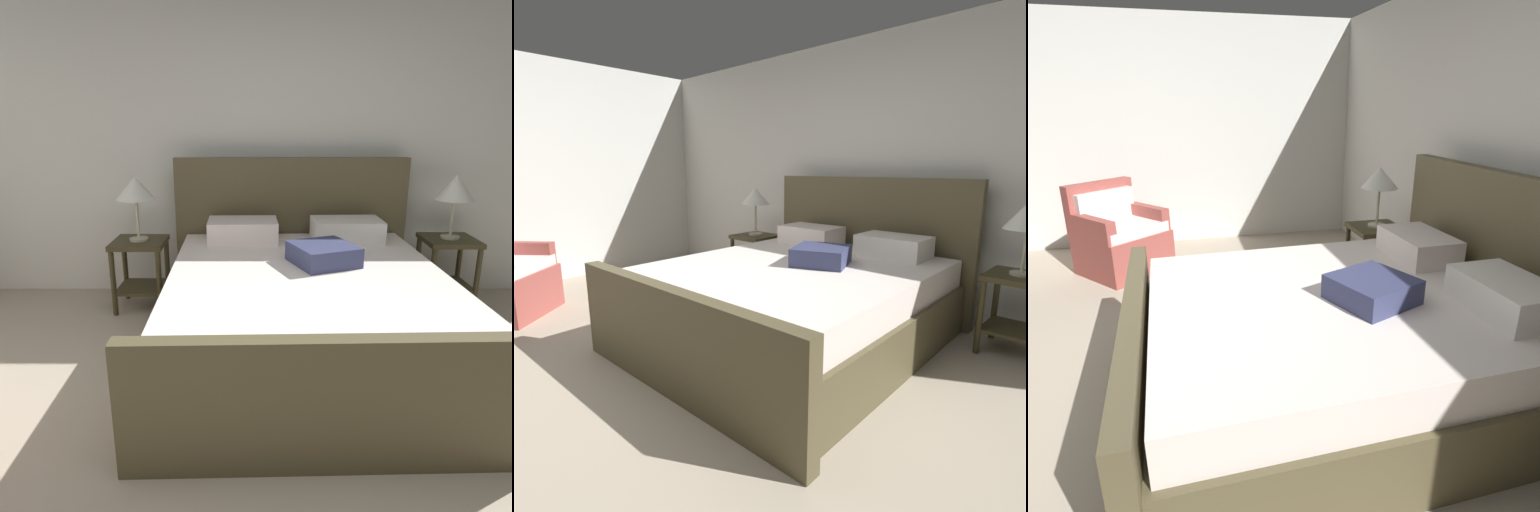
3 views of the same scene
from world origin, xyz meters
TOP-DOWN VIEW (x-y plane):
  - ground_plane at (0.00, 0.00)m, footprint 6.38×5.21m
  - wall_back at (0.00, 2.67)m, footprint 6.50×0.12m
  - bed at (0.08, 1.35)m, footprint 2.08×2.39m
  - nightstand_right at (1.41, 2.24)m, footprint 0.44×0.44m
  - table_lamp_right at (1.41, 2.24)m, footprint 0.32×0.32m
  - nightstand_left at (-1.25, 2.17)m, footprint 0.44×0.44m
  - table_lamp_left at (-1.25, 2.17)m, footprint 0.32×0.32m

SIDE VIEW (x-z plane):
  - ground_plane at x=0.00m, z-range -0.02..0.00m
  - bed at x=0.08m, z-range -0.29..0.98m
  - nightstand_right at x=1.41m, z-range 0.10..0.70m
  - nightstand_left at x=-1.25m, z-range 0.10..0.70m
  - table_lamp_right at x=1.41m, z-range 0.75..1.30m
  - table_lamp_left at x=-1.25m, z-range 0.76..1.29m
  - wall_back at x=0.00m, z-range 0.00..2.58m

